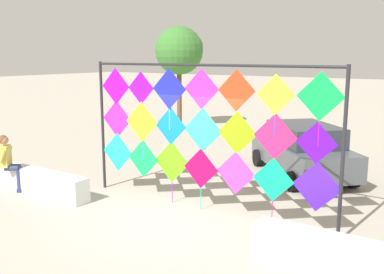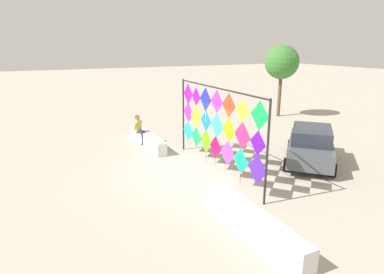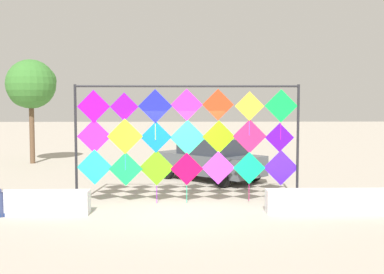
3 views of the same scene
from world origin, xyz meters
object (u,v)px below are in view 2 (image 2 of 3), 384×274
object	(u,v)px
seated_vendor	(139,127)
tree_palm_like	(282,63)
kite_display_rack	(216,122)
parked_car	(311,145)

from	to	relation	value
seated_vendor	tree_palm_like	bearing A→B (deg)	101.88
tree_palm_like	kite_display_rack	bearing A→B (deg)	-52.44
seated_vendor	tree_palm_like	xyz separation A→B (m)	(-2.19, 10.43, 2.68)
seated_vendor	parked_car	bearing A→B (deg)	44.20
kite_display_rack	parked_car	size ratio (longest dim) A/B	1.55
seated_vendor	kite_display_rack	bearing A→B (deg)	18.01
kite_display_rack	tree_palm_like	world-z (taller)	tree_palm_like
kite_display_rack	seated_vendor	world-z (taller)	kite_display_rack
kite_display_rack	seated_vendor	xyz separation A→B (m)	(-4.66, -1.52, -1.06)
kite_display_rack	tree_palm_like	distance (m)	11.36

